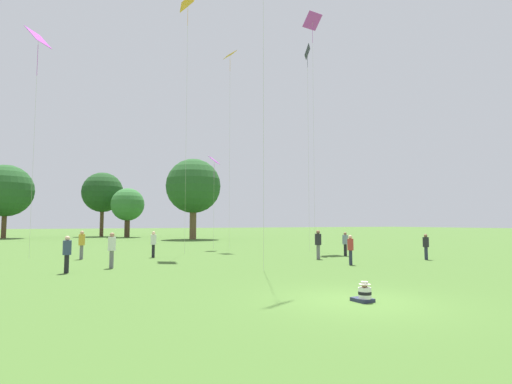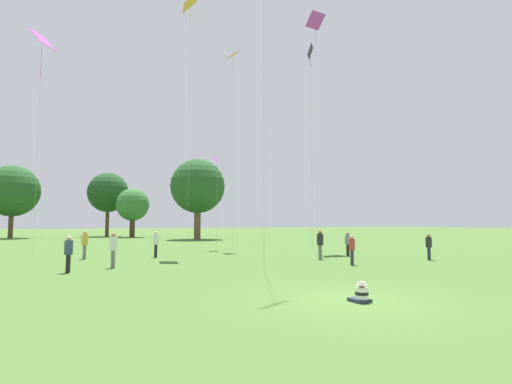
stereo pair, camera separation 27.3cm
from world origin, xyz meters
The scene contains 20 objects.
ground_plane centered at (0.00, 0.00, 0.00)m, with size 300.00×300.00×0.00m, color #426628.
seated_toddler centered at (0.09, -0.21, 0.23)m, with size 0.46×0.57×0.58m.
person_standing_0 centered at (-2.27, 16.70, 0.98)m, with size 0.48×0.48×1.64m.
person_standing_1 centered at (9.35, 12.25, 0.92)m, with size 0.38×0.38×1.57m.
person_standing_2 centered at (6.07, 7.69, 0.92)m, with size 0.36×0.36×1.54m.
person_standing_3 centered at (-5.31, 11.57, 1.02)m, with size 0.51×0.51×1.71m.
person_standing_4 centered at (-6.42, 17.30, 1.01)m, with size 0.51×0.51×1.70m.
person_standing_5 centered at (11.99, 8.04, 0.90)m, with size 0.49×0.49×1.52m.
person_standing_6 centered at (-7.29, 10.40, 0.96)m, with size 0.49×0.49×1.61m.
person_standing_7 centered at (6.44, 11.15, 1.03)m, with size 0.53×0.53×1.74m.
kite_1 centered at (0.40, 18.99, 18.23)m, with size 1.32×1.67×19.22m.
kite_2 centered at (10.02, 17.53, 15.42)m, with size 0.93×1.01×16.59m.
kite_3 centered at (-9.29, 19.24, 13.68)m, with size 1.61×1.69×14.52m.
kite_4 centered at (3.86, 22.54, 7.26)m, with size 1.21×1.24×7.75m.
kite_6 centered at (5.34, 22.74, 16.31)m, with size 0.96×1.14×17.32m.
kite_7 centered at (11.47, 18.89, 19.15)m, with size 1.53×1.17×20.20m.
distant_tree_0 centered at (-14.79, 56.16, 6.63)m, with size 7.26×7.26×10.28m.
distant_tree_1 centered at (-1.89, 58.59, 6.98)m, with size 6.32×6.32×10.17m.
distant_tree_2 centered at (1.25, 53.30, 4.86)m, with size 4.90×4.90×7.36m.
distant_tree_3 centered at (8.00, 42.02, 7.00)m, with size 7.21×7.21×10.66m.
Camera 1 is at (-7.52, -9.02, 2.20)m, focal length 28.00 mm.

